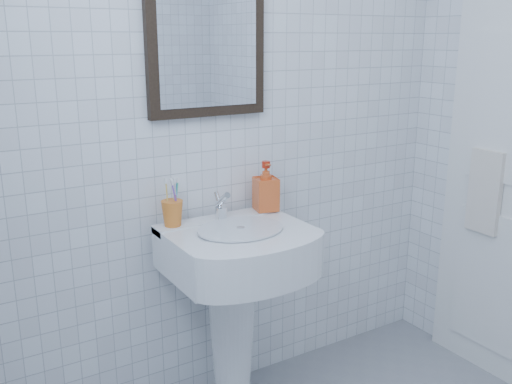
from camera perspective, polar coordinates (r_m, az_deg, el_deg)
wall_back at (r=2.37m, az=-2.56°, el=8.07°), size 2.20×0.02×2.50m
washbasin at (r=2.33m, az=-2.18°, el=-9.70°), size 0.55×0.40×0.84m
faucet at (r=2.29m, az=-3.49°, el=-1.57°), size 0.05×0.11×0.12m
toothbrush_cup at (r=2.23m, az=-8.36°, el=-2.11°), size 0.09×0.09×0.10m
soap_dispenser at (r=2.40m, az=1.00°, el=0.58°), size 0.11×0.11×0.21m
wall_mirror at (r=2.28m, az=-4.94°, el=15.31°), size 0.50×0.04×0.62m
towel_ring at (r=2.75m, az=22.53°, el=3.70°), size 0.01×0.18×0.18m
hand_towel at (r=2.77m, az=21.91°, el=0.02°), size 0.03×0.16×0.38m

